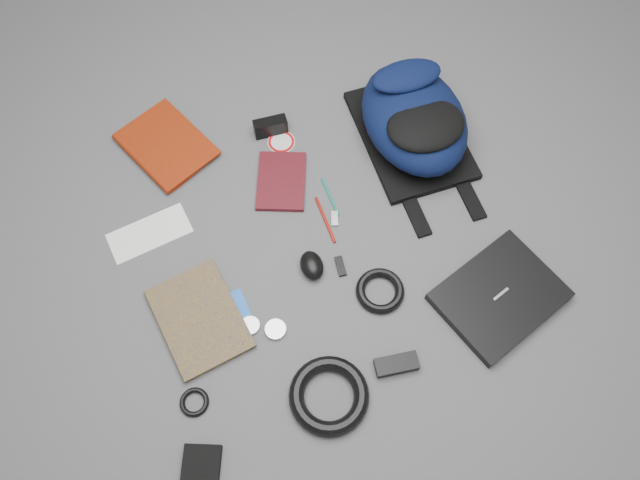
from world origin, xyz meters
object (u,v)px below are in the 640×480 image
object	(u,v)px
laptop	(499,296)
backpack	(414,118)
comic_book	(164,336)
textbook_red	(139,165)
pouch	(202,464)
dvd_case	(281,181)
compact_camera	(270,127)
mouse	(312,265)
power_brick	(396,364)

from	to	relation	value
laptop	backpack	bearing A→B (deg)	73.30
laptop	comic_book	size ratio (longest dim) A/B	1.13
textbook_red	pouch	distance (m)	0.88
backpack	dvd_case	world-z (taller)	backpack
dvd_case	textbook_red	bearing A→B (deg)	174.77
dvd_case	backpack	bearing A→B (deg)	24.15
laptop	dvd_case	xyz separation A→B (m)	(-0.46, 0.53, -0.01)
textbook_red	compact_camera	xyz separation A→B (m)	(0.41, 0.00, 0.01)
laptop	pouch	xyz separation A→B (m)	(-0.87, -0.17, -0.00)
backpack	textbook_red	bearing A→B (deg)	169.41
dvd_case	compact_camera	size ratio (longest dim) A/B	1.94
comic_book	mouse	distance (m)	0.44
backpack	mouse	xyz separation A→B (m)	(-0.42, -0.33, -0.07)
compact_camera	textbook_red	bearing A→B (deg)	-177.08
dvd_case	power_brick	size ratio (longest dim) A/B	1.77
power_brick	textbook_red	bearing A→B (deg)	128.95
backpack	textbook_red	distance (m)	0.83
dvd_case	mouse	distance (m)	0.29
compact_camera	mouse	distance (m)	0.48
textbook_red	laptop	bearing A→B (deg)	-65.69
laptop	mouse	world-z (taller)	mouse
dvd_case	pouch	distance (m)	0.81
backpack	comic_book	bearing A→B (deg)	-155.51
compact_camera	mouse	xyz separation A→B (m)	(-0.02, -0.48, -0.01)
backpack	laptop	world-z (taller)	backpack
comic_book	power_brick	bearing A→B (deg)	-35.57
dvd_case	compact_camera	distance (m)	0.19
pouch	mouse	bearing A→B (deg)	45.12
comic_book	compact_camera	bearing A→B (deg)	39.98
backpack	power_brick	world-z (taller)	backpack
power_brick	laptop	bearing A→B (deg)	21.11
compact_camera	power_brick	world-z (taller)	compact_camera
backpack	comic_book	distance (m)	0.95
comic_book	pouch	size ratio (longest dim) A/B	3.11
backpack	compact_camera	distance (m)	0.44
laptop	dvd_case	size ratio (longest dim) A/B	1.60
textbook_red	pouch	size ratio (longest dim) A/B	3.07
backpack	pouch	distance (m)	1.12
compact_camera	power_brick	xyz separation A→B (m)	(0.11, -0.81, -0.01)
dvd_case	mouse	world-z (taller)	mouse
textbook_red	dvd_case	world-z (taller)	textbook_red
comic_book	mouse	xyz separation A→B (m)	(0.43, 0.07, 0.01)
laptop	dvd_case	world-z (taller)	laptop
power_brick	comic_book	bearing A→B (deg)	161.16
compact_camera	mouse	bearing A→B (deg)	-89.97
textbook_red	power_brick	size ratio (longest dim) A/B	2.49
backpack	power_brick	xyz separation A→B (m)	(-0.30, -0.66, -0.08)
laptop	mouse	bearing A→B (deg)	132.28
comic_book	compact_camera	size ratio (longest dim) A/B	2.75
backpack	compact_camera	bearing A→B (deg)	159.19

